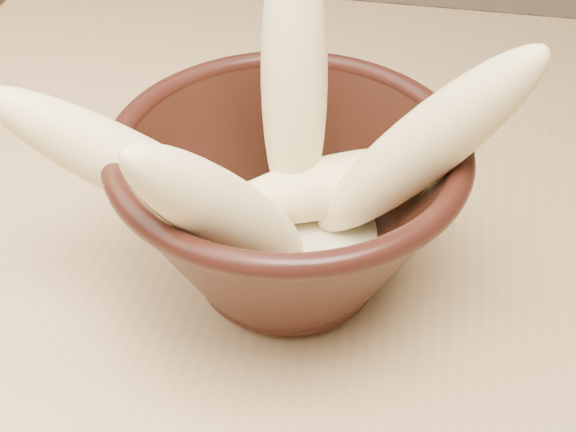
# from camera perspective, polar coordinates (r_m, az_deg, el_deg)

# --- Properties ---
(table) EXTENTS (1.20, 0.80, 0.75)m
(table) POSITION_cam_1_polar(r_m,az_deg,el_deg) (0.69, 16.82, -7.18)
(table) COLOR tan
(table) RESTS_ON ground
(bowl) EXTENTS (0.23, 0.23, 0.13)m
(bowl) POSITION_cam_1_polar(r_m,az_deg,el_deg) (0.53, 0.00, 0.89)
(bowl) COLOR black
(bowl) RESTS_ON table
(milk_puddle) EXTENTS (0.13, 0.13, 0.02)m
(milk_puddle) POSITION_cam_1_polar(r_m,az_deg,el_deg) (0.55, -0.00, -1.61)
(milk_puddle) COLOR beige
(milk_puddle) RESTS_ON bowl
(banana_upright) EXTENTS (0.06, 0.09, 0.20)m
(banana_upright) POSITION_cam_1_polar(r_m,az_deg,el_deg) (0.52, 0.45, 9.47)
(banana_upright) COLOR #F8DE92
(banana_upright) RESTS_ON bowl
(banana_left) EXTENTS (0.19, 0.09, 0.15)m
(banana_left) POSITION_cam_1_polar(r_m,az_deg,el_deg) (0.52, -10.68, 3.28)
(banana_left) COLOR #F8DE92
(banana_left) RESTS_ON bowl
(banana_right) EXTENTS (0.16, 0.07, 0.19)m
(banana_right) POSITION_cam_1_polar(r_m,az_deg,el_deg) (0.49, 9.29, 4.65)
(banana_right) COLOR #F8DE92
(banana_right) RESTS_ON bowl
(banana_across) EXTENTS (0.17, 0.11, 0.05)m
(banana_across) POSITION_cam_1_polar(r_m,az_deg,el_deg) (0.55, 3.53, 2.20)
(banana_across) COLOR #F8DE92
(banana_across) RESTS_ON bowl
(banana_front) EXTENTS (0.13, 0.14, 0.16)m
(banana_front) POSITION_cam_1_polar(r_m,az_deg,el_deg) (0.46, -4.61, 0.38)
(banana_front) COLOR #F8DE92
(banana_front) RESTS_ON bowl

